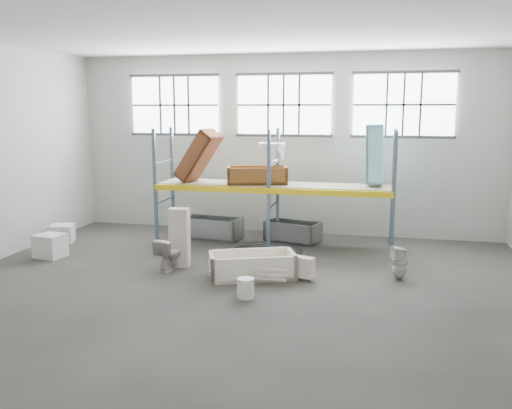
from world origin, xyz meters
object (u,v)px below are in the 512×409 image
(cistern_tall, at_px, (180,238))
(blue_tub_upright, at_px, (375,154))
(bathtub_beige, at_px, (252,265))
(toilet_beige, at_px, (169,254))
(steel_tub_right, at_px, (293,231))
(carton_near, at_px, (50,246))
(steel_tub_left, at_px, (213,228))
(rust_tub_flat, at_px, (257,175))
(bucket, at_px, (246,288))
(toilet_white, at_px, (400,263))

(cistern_tall, xyz_separation_m, blue_tub_upright, (4.16, 2.66, 1.73))
(bathtub_beige, bearing_deg, toilet_beige, 154.86)
(toilet_beige, bearing_deg, cistern_tall, -104.83)
(toilet_beige, height_order, steel_tub_right, toilet_beige)
(carton_near, bearing_deg, blue_tub_upright, 19.13)
(toilet_beige, relative_size, steel_tub_right, 0.50)
(bathtub_beige, relative_size, cistern_tall, 1.34)
(steel_tub_left, bearing_deg, carton_near, -140.05)
(carton_near, bearing_deg, steel_tub_right, 27.93)
(cistern_tall, distance_m, carton_near, 3.33)
(steel_tub_left, height_order, carton_near, steel_tub_left)
(toilet_beige, xyz_separation_m, steel_tub_left, (0.04, 3.02, -0.07))
(bathtub_beige, xyz_separation_m, steel_tub_right, (0.33, 3.32, 0.00))
(bathtub_beige, height_order, rust_tub_flat, rust_tub_flat)
(bucket, bearing_deg, carton_near, 161.93)
(steel_tub_left, xyz_separation_m, blue_tub_upright, (4.26, -0.09, 2.11))
(steel_tub_right, xyz_separation_m, bucket, (-0.16, -4.57, -0.08))
(rust_tub_flat, distance_m, bucket, 4.42)
(toilet_white, xyz_separation_m, blue_tub_upright, (-0.61, 2.51, 2.04))
(steel_tub_left, distance_m, rust_tub_flat, 2.06)
(toilet_beige, distance_m, blue_tub_upright, 5.59)
(steel_tub_right, relative_size, carton_near, 2.24)
(bathtub_beige, xyz_separation_m, bucket, (0.17, -1.25, -0.07))
(rust_tub_flat, distance_m, carton_near, 5.33)
(blue_tub_upright, bearing_deg, rust_tub_flat, -175.02)
(bucket, height_order, carton_near, carton_near)
(blue_tub_upright, bearing_deg, steel_tub_right, 172.64)
(cistern_tall, distance_m, toilet_white, 4.78)
(rust_tub_flat, bearing_deg, toilet_white, -32.50)
(steel_tub_right, bearing_deg, steel_tub_left, -175.46)
(toilet_white, distance_m, steel_tub_left, 5.52)
(toilet_beige, bearing_deg, toilet_white, -162.31)
(bathtub_beige, distance_m, carton_near, 5.08)
(rust_tub_flat, bearing_deg, blue_tub_upright, 4.98)
(toilet_beige, relative_size, carton_near, 1.11)
(bucket, bearing_deg, blue_tub_upright, 62.51)
(cistern_tall, height_order, steel_tub_right, cistern_tall)
(rust_tub_flat, bearing_deg, cistern_tall, -117.13)
(steel_tub_right, xyz_separation_m, blue_tub_upright, (2.08, -0.27, 2.13))
(steel_tub_right, relative_size, blue_tub_upright, 1.00)
(steel_tub_left, relative_size, blue_tub_upright, 1.08)
(bathtub_beige, xyz_separation_m, toilet_white, (3.02, 0.54, 0.09))
(toilet_white, distance_m, steel_tub_right, 3.86)
(toilet_beige, height_order, cistern_tall, cistern_tall)
(steel_tub_right, bearing_deg, carton_near, -152.07)
(steel_tub_right, xyz_separation_m, rust_tub_flat, (-0.86, -0.52, 1.56))
(cistern_tall, distance_m, bucket, 2.58)
(toilet_white, xyz_separation_m, steel_tub_left, (-4.87, 2.61, -0.07))
(cistern_tall, relative_size, blue_tub_upright, 0.92)
(toilet_white, bearing_deg, rust_tub_flat, -144.16)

